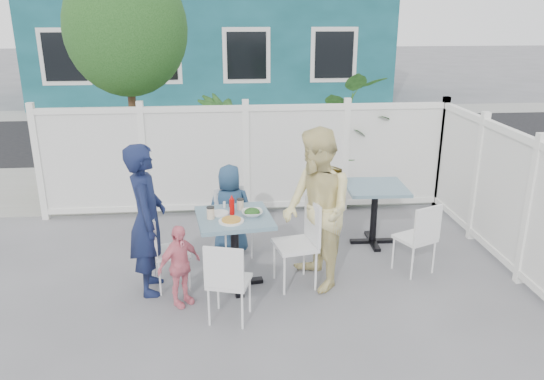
{
  "coord_description": "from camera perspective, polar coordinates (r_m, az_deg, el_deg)",
  "views": [
    {
      "loc": [
        -0.19,
        -4.97,
        2.85
      ],
      "look_at": [
        0.31,
        0.62,
        0.95
      ],
      "focal_mm": 35.0,
      "sensor_mm": 36.0,
      "label": 1
    }
  ],
  "objects": [
    {
      "name": "far_sidewalk",
      "position": [
        15.83,
        -4.42,
        8.33
      ],
      "size": [
        24.0,
        1.6,
        0.01
      ],
      "primitive_type": "cube",
      "color": "gray",
      "rests_on": "ground"
    },
    {
      "name": "pepper_shaker",
      "position": [
        5.83,
        -4.52,
        -1.44
      ],
      "size": [
        0.03,
        0.03,
        0.07
      ],
      "primitive_type": "cylinder",
      "color": "black",
      "rests_on": "main_table"
    },
    {
      "name": "street",
      "position": [
        12.8,
        -4.19,
        5.83
      ],
      "size": [
        24.0,
        5.0,
        0.01
      ],
      "primitive_type": "cube",
      "color": "black",
      "rests_on": "ground"
    },
    {
      "name": "chair_near",
      "position": [
        5.04,
        -4.86,
        -9.35
      ],
      "size": [
        0.46,
        0.46,
        0.83
      ],
      "rotation": [
        0.0,
        0.0,
        -0.28
      ],
      "color": "white",
      "rests_on": "ground"
    },
    {
      "name": "near_sidewalk",
      "position": [
        9.23,
        -3.71,
        0.73
      ],
      "size": [
        24.0,
        2.6,
        0.01
      ],
      "primitive_type": "cube",
      "color": "gray",
      "rests_on": "ground"
    },
    {
      "name": "man",
      "position": [
        5.63,
        -13.3,
        -3.11
      ],
      "size": [
        0.43,
        0.62,
        1.61
      ],
      "primitive_type": "imported",
      "rotation": [
        0.0,
        0.0,
        1.66
      ],
      "color": "#141C3F",
      "rests_on": "ground"
    },
    {
      "name": "chair_back",
      "position": [
        6.44,
        -4.32,
        -2.91
      ],
      "size": [
        0.47,
        0.46,
        0.83
      ],
      "rotation": [
        0.0,
        0.0,
        3.46
      ],
      "color": "white",
      "rests_on": "ground"
    },
    {
      "name": "plate_side",
      "position": [
        5.65,
        -5.7,
        -2.51
      ],
      "size": [
        0.21,
        0.21,
        0.01
      ],
      "primitive_type": "cylinder",
      "color": "white",
      "rests_on": "main_table"
    },
    {
      "name": "chair_right",
      "position": [
        5.7,
        3.29,
        -5.04
      ],
      "size": [
        0.49,
        0.51,
        0.96
      ],
      "rotation": [
        0.0,
        0.0,
        1.76
      ],
      "color": "white",
      "rests_on": "ground"
    },
    {
      "name": "ketchup_bottle",
      "position": [
        5.6,
        -4.33,
        -1.81
      ],
      "size": [
        0.05,
        0.05,
        0.17
      ],
      "primitive_type": "cylinder",
      "color": "#BB0706",
      "rests_on": "main_table"
    },
    {
      "name": "salt_shaker",
      "position": [
        5.82,
        -5.14,
        -1.57
      ],
      "size": [
        0.03,
        0.03,
        0.07
      ],
      "primitive_type": "cylinder",
      "color": "white",
      "rests_on": "main_table"
    },
    {
      "name": "fence_back",
      "position": [
        7.66,
        -2.78,
        3.06
      ],
      "size": [
        5.86,
        0.08,
        1.6
      ],
      "color": "white",
      "rests_on": "ground"
    },
    {
      "name": "chair_left",
      "position": [
        5.76,
        -11.61,
        -5.86
      ],
      "size": [
        0.46,
        0.47,
        0.85
      ],
      "rotation": [
        0.0,
        0.0,
        -1.3
      ],
      "color": "white",
      "rests_on": "ground"
    },
    {
      "name": "coffee_cup_a",
      "position": [
        5.51,
        -6.62,
        -2.51
      ],
      "size": [
        0.08,
        0.08,
        0.12
      ],
      "primitive_type": "cylinder",
      "color": "beige",
      "rests_on": "main_table"
    },
    {
      "name": "boy",
      "position": [
        6.46,
        -4.52,
        -2.12
      ],
      "size": [
        0.56,
        0.37,
        1.12
      ],
      "primitive_type": "imported",
      "rotation": [
        0.0,
        0.0,
        3.17
      ],
      "color": "navy",
      "rests_on": "ground"
    },
    {
      "name": "toddler",
      "position": [
        5.43,
        -9.93,
        -8.04
      ],
      "size": [
        0.52,
        0.49,
        0.86
      ],
      "primitive_type": "imported",
      "rotation": [
        0.0,
        0.0,
        0.72
      ],
      "color": "pink",
      "rests_on": "ground"
    },
    {
      "name": "plate_main",
      "position": [
        5.43,
        -4.4,
        -3.36
      ],
      "size": [
        0.26,
        0.26,
        0.02
      ],
      "primitive_type": "cylinder",
      "color": "white",
      "rests_on": "main_table"
    },
    {
      "name": "chair_spare",
      "position": [
        6.16,
        15.64,
        -4.57
      ],
      "size": [
        0.5,
        0.49,
        0.84
      ],
      "rotation": [
        0.0,
        0.0,
        0.43
      ],
      "color": "white",
      "rests_on": "ground"
    },
    {
      "name": "potted_shrub_b",
      "position": [
        8.39,
        7.21,
        5.42
      ],
      "size": [
        1.84,
        2.0,
        1.88
      ],
      "primitive_type": "imported",
      "rotation": [
        0.0,
        0.0,
        1.82
      ],
      "color": "#173C14",
      "rests_on": "ground"
    },
    {
      "name": "fence_right",
      "position": [
        6.75,
        23.39,
        -0.71
      ],
      "size": [
        0.08,
        3.66,
        1.6
      ],
      "rotation": [
        0.0,
        0.0,
        1.57
      ],
      "color": "white",
      "rests_on": "ground"
    },
    {
      "name": "utility_cabinet",
      "position": [
        9.51,
        -18.36,
        4.07
      ],
      "size": [
        0.71,
        0.56,
        1.2
      ],
      "primitive_type": "cube",
      "rotation": [
        0.0,
        0.0,
        -0.16
      ],
      "color": "gold",
      "rests_on": "ground"
    },
    {
      "name": "coffee_cup_b",
      "position": [
        5.74,
        -3.43,
        -1.58
      ],
      "size": [
        0.07,
        0.07,
        0.11
      ],
      "primitive_type": "cylinder",
      "color": "beige",
      "rests_on": "main_table"
    },
    {
      "name": "main_table",
      "position": [
        5.65,
        -4.06,
        -4.53
      ],
      "size": [
        0.86,
        0.86,
        0.81
      ],
      "rotation": [
        0.0,
        0.0,
        0.13
      ],
      "color": "slate",
      "rests_on": "ground"
    },
    {
      "name": "woman",
      "position": [
        5.57,
        4.85,
        -2.19
      ],
      "size": [
        0.85,
        0.98,
        1.74
      ],
      "primitive_type": "imported",
      "rotation": [
        0.0,
        0.0,
        -1.31
      ],
      "color": "gold",
      "rests_on": "ground"
    },
    {
      "name": "potted_shrub_a",
      "position": [
        8.33,
        -5.35,
        4.49
      ],
      "size": [
        1.28,
        1.28,
        1.63
      ],
      "primitive_type": "imported",
      "rotation": [
        0.0,
        0.0,
        0.92
      ],
      "color": "#173C14",
      "rests_on": "ground"
    },
    {
      "name": "spare_table",
      "position": [
        6.8,
        11.01,
        -0.95
      ],
      "size": [
        0.76,
        0.76,
        0.78
      ],
      "rotation": [
        0.0,
        0.0,
        -0.04
      ],
      "color": "slate",
      "rests_on": "ground"
    },
    {
      "name": "salad_bowl",
      "position": [
        5.57,
        -2.15,
        -2.5
      ],
      "size": [
        0.22,
        0.22,
        0.05
      ],
      "primitive_type": "imported",
      "color": "white",
      "rests_on": "main_table"
    },
    {
      "name": "building",
      "position": [
        18.97,
        -6.44,
        19.09
      ],
      "size": [
        11.0,
        6.0,
        6.0
      ],
      "color": "#13484D",
      "rests_on": "ground"
    },
    {
      "name": "ground",
      "position": [
        5.74,
        -2.6,
        -11.1
      ],
      "size": [
        80.0,
        80.0,
        0.0
      ],
      "primitive_type": "plane",
      "color": "slate"
    },
    {
      "name": "tree",
      "position": [
        8.4,
        -15.44,
        16.32
      ],
      "size": [
        1.8,
        1.62,
        3.59
      ],
      "color": "#382316",
      "rests_on": "ground"
    }
  ]
}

